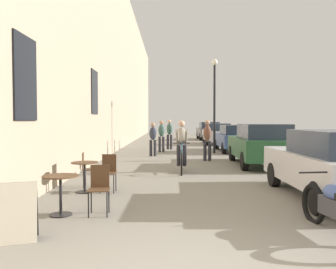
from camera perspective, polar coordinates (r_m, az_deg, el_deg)
The scene contains 18 objects.
building_facade_left at distance 18.01m, azimuth -10.35°, elevation 13.94°, with size 0.54×68.00×10.73m.
cafe_table_near at distance 6.67m, azimuth -17.06°, elevation -8.05°, with size 0.64×0.64×0.72m.
cafe_chair_near_toward_street at distance 6.58m, azimuth -11.10°, elevation -8.17°, with size 0.40×0.40×0.89m.
cafe_table_mid at distance 8.62m, azimuth -13.38°, elevation -5.69°, with size 0.64×0.64×0.72m.
cafe_chair_mid_toward_street at distance 8.59m, azimuth -9.65°, elevation -5.71°, with size 0.38×0.38×0.89m.
cafe_chair_mid_toward_wall at distance 9.22m, azimuth -12.97°, elevation -5.19°, with size 0.43×0.43×0.89m.
sandwich_board_sign at distance 5.52m, azimuth -23.33°, elevation -11.43°, with size 0.63×0.51×0.84m.
cyclist_on_bicycle at distance 11.63m, azimuth 2.18°, elevation -2.16°, with size 0.52×1.76×1.74m.
pedestrian_near at distance 15.00m, azimuth 6.36°, elevation -0.56°, with size 0.35×0.25×1.72m.
pedestrian_mid at distance 16.88m, azimuth -2.50°, elevation -0.45°, with size 0.35×0.25×1.61m.
pedestrian_far at distance 19.08m, azimuth -1.10°, elevation 0.04°, with size 0.37×0.28×1.71m.
pedestrian_furthest at distance 20.89m, azimuth 0.20°, elevation 0.32°, with size 0.37×0.29×1.77m.
street_lamp at distance 18.58m, azimuth 7.51°, elevation 6.57°, with size 0.32×0.32×4.90m.
parked_car_nearest at distance 8.40m, azimuth 24.93°, elevation -4.28°, with size 1.83×4.24×1.50m.
parked_car_second at distance 13.78m, azimuth 14.72°, elevation -1.50°, with size 2.01×4.51×1.58m.
parked_car_third at distance 19.60m, azimuth 10.72°, elevation -0.54°, with size 1.78×4.15×1.47m.
parked_car_fourth at distance 25.69m, azimuth 7.91°, elevation 0.18°, with size 1.82×4.25×1.51m.
parked_car_fifth at distance 31.78m, azimuth 6.56°, elevation 0.65°, with size 1.89×4.45×1.58m.
Camera 1 is at (-0.32, -3.35, 1.70)m, focal length 37.61 mm.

